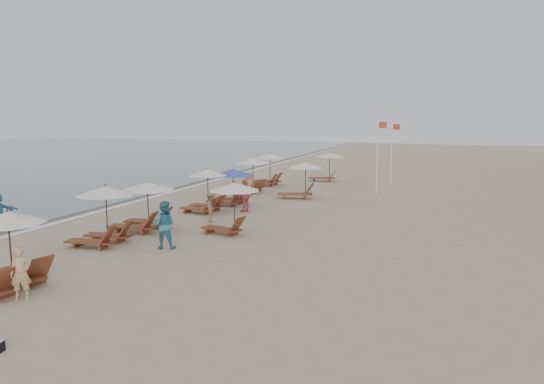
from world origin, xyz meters
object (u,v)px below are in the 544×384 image
(lounger_station_3, at_px, (204,191))
(beachgoer_near, at_px, (21,273))
(lounger_station_1, at_px, (102,215))
(beachgoer_mid_a, at_px, (164,225))
(lounger_station_5, at_px, (250,173))
(inland_station_1, at_px, (300,178))
(beachgoer_mid_b, at_px, (211,207))
(beachgoer_far_a, at_px, (245,196))
(inland_station_2, at_px, (326,164))
(lounger_station_4, at_px, (230,186))
(beachgoer_far_b, at_px, (249,184))
(lounger_station_6, at_px, (267,171))
(lounger_station_0, at_px, (4,255))
(inland_station_0, at_px, (229,201))
(flag_pole_near, at_px, (378,153))
(lounger_station_2, at_px, (143,207))

(lounger_station_3, distance_m, beachgoer_near, 13.29)
(lounger_station_1, height_order, beachgoer_mid_a, lounger_station_1)
(lounger_station_5, distance_m, inland_station_1, 4.08)
(lounger_station_3, height_order, beachgoer_mid_b, lounger_station_3)
(beachgoer_far_a, bearing_deg, inland_station_2, -166.32)
(lounger_station_4, xyz_separation_m, beachgoer_far_b, (-0.13, 3.12, -0.31))
(lounger_station_6, bearing_deg, lounger_station_5, -88.27)
(inland_station_2, bearing_deg, lounger_station_4, -102.54)
(beachgoer_far_a, bearing_deg, lounger_station_3, -53.21)
(lounger_station_0, relative_size, inland_station_1, 0.91)
(inland_station_1, height_order, beachgoer_far_b, inland_station_1)
(beachgoer_mid_b, bearing_deg, inland_station_1, -34.23)
(lounger_station_3, height_order, lounger_station_5, lounger_station_3)
(inland_station_0, bearing_deg, lounger_station_6, 104.47)
(beachgoer_mid_a, height_order, flag_pole_near, flag_pole_near)
(lounger_station_4, relative_size, lounger_station_6, 1.03)
(inland_station_0, height_order, inland_station_2, same)
(lounger_station_2, distance_m, beachgoer_mid_b, 3.29)
(lounger_station_4, relative_size, inland_station_1, 0.91)
(lounger_station_0, xyz_separation_m, flag_pole_near, (7.55, 22.30, 1.64))
(beachgoer_far_a, bearing_deg, lounger_station_5, -142.19)
(inland_station_0, distance_m, beachgoer_near, 9.42)
(lounger_station_1, relative_size, beachgoer_near, 1.72)
(lounger_station_1, bearing_deg, lounger_station_5, 89.23)
(inland_station_0, relative_size, inland_station_2, 0.94)
(lounger_station_3, distance_m, beachgoer_far_a, 2.20)
(lounger_station_2, height_order, lounger_station_6, lounger_station_6)
(lounger_station_6, distance_m, beachgoer_far_b, 5.17)
(lounger_station_6, bearing_deg, lounger_station_2, -90.29)
(lounger_station_2, bearing_deg, lounger_station_6, 89.71)
(inland_station_1, distance_m, beachgoer_mid_b, 8.53)
(lounger_station_5, distance_m, beachgoer_far_a, 7.05)
(lounger_station_6, height_order, beachgoer_mid_b, lounger_station_6)
(lounger_station_0, relative_size, inland_station_0, 1.01)
(beachgoer_far_b, bearing_deg, lounger_station_1, -150.46)
(lounger_station_1, bearing_deg, beachgoer_far_a, 72.34)
(beachgoer_far_b, bearing_deg, beachgoer_mid_b, -137.42)
(lounger_station_0, bearing_deg, inland_station_2, 83.99)
(beachgoer_near, bearing_deg, beachgoer_mid_a, 47.49)
(lounger_station_0, bearing_deg, lounger_station_4, 89.27)
(inland_station_1, bearing_deg, beachgoer_far_b, -172.94)
(lounger_station_1, relative_size, inland_station_0, 1.00)
(inland_station_1, bearing_deg, lounger_station_4, -131.80)
(lounger_station_5, xyz_separation_m, flag_pole_near, (8.06, 2.19, 1.41))
(inland_station_0, xyz_separation_m, beachgoer_near, (-2.13, -9.15, -0.68))
(lounger_station_4, xyz_separation_m, lounger_station_5, (-0.70, 4.85, 0.19))
(lounger_station_0, distance_m, beachgoer_mid_a, 5.95)
(lounger_station_0, xyz_separation_m, beachgoer_mid_a, (1.85, 5.65, -0.13))
(lounger_station_2, relative_size, beachgoer_mid_b, 1.86)
(beachgoer_mid_a, relative_size, beachgoer_far_b, 1.19)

